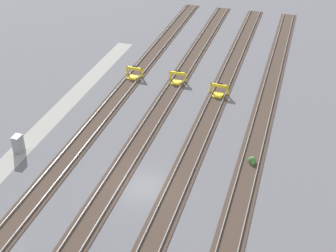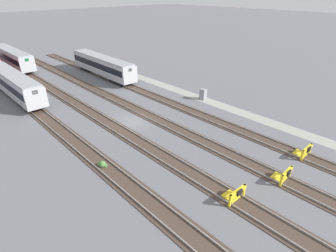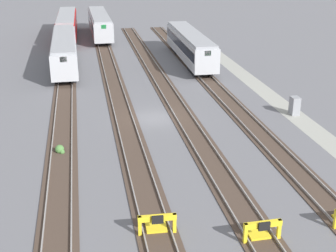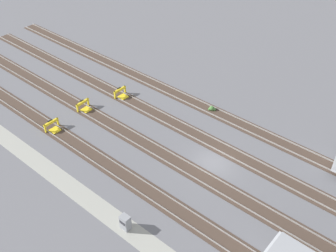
# 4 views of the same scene
# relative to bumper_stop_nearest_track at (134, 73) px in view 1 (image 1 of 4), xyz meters

# --- Properties ---
(ground_plane) EXTENTS (400.00, 400.00, 0.00)m
(ground_plane) POSITION_rel_bumper_stop_nearest_track_xyz_m (18.00, 7.65, -0.51)
(ground_plane) COLOR slate
(service_walkway) EXTENTS (54.00, 2.00, 0.01)m
(service_walkway) POSITION_rel_bumper_stop_nearest_track_xyz_m (18.00, -4.58, -0.51)
(service_walkway) COLOR #9E9E93
(service_walkway) RESTS_ON ground
(rail_track_nearest) EXTENTS (90.00, 2.23, 0.21)m
(rail_track_nearest) POSITION_rel_bumper_stop_nearest_track_xyz_m (18.00, 0.01, -0.47)
(rail_track_nearest) COLOR #47382D
(rail_track_nearest) RESTS_ON ground
(rail_track_near_inner) EXTENTS (90.00, 2.24, 0.21)m
(rail_track_near_inner) POSITION_rel_bumper_stop_nearest_track_xyz_m (18.00, 5.10, -0.47)
(rail_track_near_inner) COLOR #47382D
(rail_track_near_inner) RESTS_ON ground
(rail_track_middle) EXTENTS (90.00, 2.24, 0.21)m
(rail_track_middle) POSITION_rel_bumper_stop_nearest_track_xyz_m (18.00, 10.20, -0.47)
(rail_track_middle) COLOR #47382D
(rail_track_middle) RESTS_ON ground
(rail_track_far_inner) EXTENTS (90.00, 2.23, 0.21)m
(rail_track_far_inner) POSITION_rel_bumper_stop_nearest_track_xyz_m (18.00, 15.30, -0.47)
(rail_track_far_inner) COLOR #47382D
(rail_track_far_inner) RESTS_ON ground
(bumper_stop_nearest_track) EXTENTS (1.37, 2.01, 1.22)m
(bumper_stop_nearest_track) POSITION_rel_bumper_stop_nearest_track_xyz_m (0.00, 0.00, 0.00)
(bumper_stop_nearest_track) COLOR yellow
(bumper_stop_nearest_track) RESTS_ON ground
(bumper_stop_near_inner_track) EXTENTS (1.36, 2.00, 1.22)m
(bumper_stop_near_inner_track) POSITION_rel_bumper_stop_nearest_track_xyz_m (-0.27, 5.11, 0.00)
(bumper_stop_near_inner_track) COLOR yellow
(bumper_stop_near_inner_track) RESTS_ON ground
(bumper_stop_middle_track) EXTENTS (1.38, 2.01, 1.22)m
(bumper_stop_middle_track) POSITION_rel_bumper_stop_nearest_track_xyz_m (1.30, 10.19, 0.00)
(bumper_stop_middle_track) COLOR yellow
(bumper_stop_middle_track) RESTS_ON ground
(electrical_cabinet) EXTENTS (0.90, 0.73, 1.60)m
(electrical_cabinet) POSITION_rel_bumper_stop_nearest_track_xyz_m (16.68, -4.59, 0.29)
(electrical_cabinet) COLOR gray
(electrical_cabinet) RESTS_ON ground
(weed_clump) EXTENTS (0.92, 0.70, 0.64)m
(weed_clump) POSITION_rel_bumper_stop_nearest_track_xyz_m (12.35, 15.44, -0.27)
(weed_clump) COLOR #4C7F3D
(weed_clump) RESTS_ON ground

